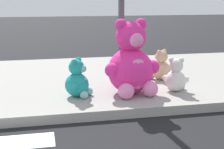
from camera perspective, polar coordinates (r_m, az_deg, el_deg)
name	(u,v)px	position (r m, az deg, el deg)	size (l,w,h in m)	color
sidewalk	(65,81)	(6.97, -8.07, -1.13)	(28.00, 4.40, 0.15)	#9E9B93
plush_pink_large	(131,64)	(5.67, 3.34, 1.76)	(0.98, 0.89, 1.28)	#F22D93
plush_white	(176,77)	(5.97, 10.84, -0.50)	(0.43, 0.44, 0.61)	white
plush_teal	(78,81)	(5.56, -5.85, -1.16)	(0.47, 0.46, 0.65)	teal
plush_tan	(160,67)	(6.75, 8.28, 1.20)	(0.43, 0.44, 0.61)	tan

